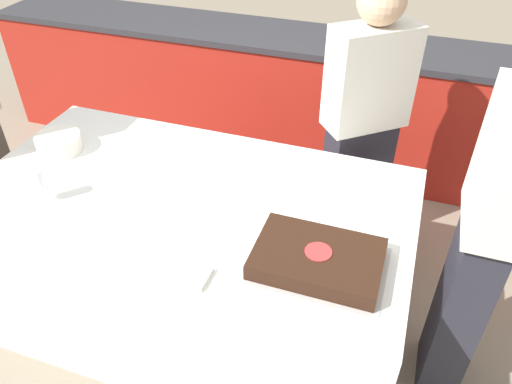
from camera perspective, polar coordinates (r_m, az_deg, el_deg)
name	(u,v)px	position (r m, az deg, el deg)	size (l,w,h in m)	color
ground_plane	(199,307)	(2.75, -6.49, -12.94)	(14.00, 14.00, 0.00)	gray
back_counter	(288,97)	(3.67, 3.62, 10.76)	(4.40, 0.58, 0.92)	#A82319
dining_table	(194,257)	(2.47, -7.10, -7.34)	(1.97, 1.10, 0.76)	white
cake	(318,259)	(1.87, 7.06, -7.60)	(0.51, 0.36, 0.07)	#B7B2AD
plate_stack	(59,143)	(2.66, -21.59, 5.23)	(0.22, 0.22, 0.09)	white
wine_glass	(39,180)	(2.30, -23.52, 1.23)	(0.07, 0.07, 0.16)	white
side_plate_near_cake	(348,214)	(2.13, 10.46, -2.52)	(0.18, 0.18, 0.00)	white
utensil_pile	(189,275)	(1.85, -7.71, -9.43)	(0.15, 0.11, 0.02)	white
person_cutting_cake	(363,126)	(2.66, 12.14, 7.40)	(0.44, 0.42, 1.56)	#282833
person_seated_right	(483,241)	(2.02, 24.55, -5.17)	(0.20, 0.36, 1.64)	#282833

